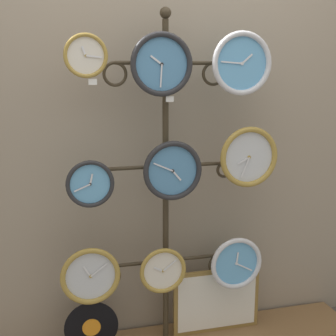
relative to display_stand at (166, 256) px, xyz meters
name	(u,v)px	position (x,y,z in m)	size (l,w,h in m)	color
shop_wall	(158,97)	(0.00, 0.16, 0.86)	(4.40, 0.04, 2.80)	gray
display_stand	(166,256)	(0.00, 0.00, 0.00)	(0.77, 0.41, 1.85)	#382D1E
clock_top_left	(86,56)	(-0.40, -0.08, 1.07)	(0.21, 0.04, 0.21)	silver
clock_top_center	(162,64)	(-0.04, -0.08, 1.03)	(0.31, 0.04, 0.31)	#4C84B2
clock_top_right	(242,63)	(0.37, -0.10, 1.04)	(0.32, 0.04, 0.32)	#60A8DB
clock_middle_left	(90,184)	(-0.41, -0.10, 0.46)	(0.24, 0.04, 0.24)	#60A8DB
clock_middle_center	(172,171)	(0.01, -0.10, 0.50)	(0.31, 0.04, 0.31)	#4C84B2
clock_middle_right	(249,157)	(0.43, -0.09, 0.55)	(0.33, 0.04, 0.33)	silver
clock_bottom_left	(90,276)	(-0.42, -0.10, -0.02)	(0.30, 0.04, 0.30)	silver
clock_bottom_center	(163,270)	(-0.04, -0.10, -0.04)	(0.25, 0.04, 0.25)	silver
clock_bottom_right	(236,263)	(0.37, -0.11, -0.03)	(0.30, 0.04, 0.30)	#60A8DB
vinyl_record	(91,327)	(-0.42, -0.05, -0.34)	(0.29, 0.01, 0.29)	black
picture_frame	(217,300)	(0.30, -0.02, -0.29)	(0.51, 0.02, 0.38)	olive
price_tag_upper	(93,82)	(-0.38, -0.08, 0.95)	(0.04, 0.00, 0.03)	white
price_tag_mid	(170,99)	(0.00, -0.09, 0.86)	(0.04, 0.00, 0.03)	white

